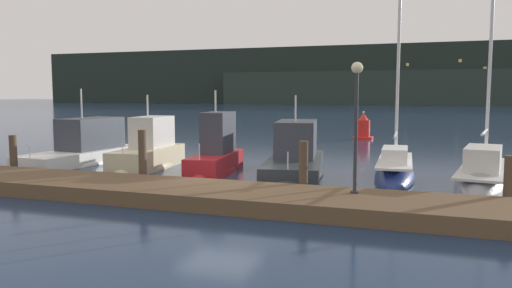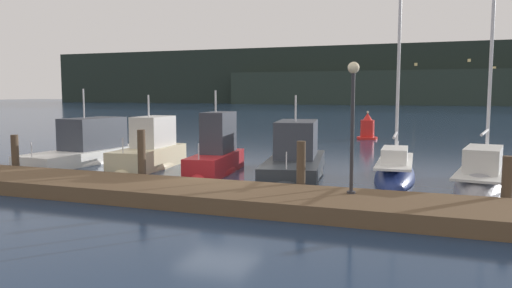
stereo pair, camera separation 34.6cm
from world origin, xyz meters
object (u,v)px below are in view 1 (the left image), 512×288
(motorboat_berth_1, at_px, (84,154))
(motorboat_berth_2, at_px, (149,159))
(motorboat_berth_3, at_px, (216,162))
(motorboat_berth_4, at_px, (295,164))
(sailboat_berth_6, at_px, (483,181))
(channel_buoy, at_px, (363,129))
(dock_lamppost, at_px, (356,105))
(sailboat_berth_5, at_px, (395,175))

(motorboat_berth_1, distance_m, motorboat_berth_2, 3.77)
(motorboat_berth_3, relative_size, motorboat_berth_4, 0.66)
(sailboat_berth_6, bearing_deg, motorboat_berth_4, 177.30)
(channel_buoy, bearing_deg, sailboat_berth_6, -69.19)
(motorboat_berth_1, relative_size, motorboat_berth_3, 1.51)
(motorboat_berth_1, height_order, sailboat_berth_6, sailboat_berth_6)
(channel_buoy, bearing_deg, motorboat_berth_3, -102.22)
(motorboat_berth_1, bearing_deg, motorboat_berth_2, -7.02)
(motorboat_berth_3, relative_size, dock_lamppost, 1.30)
(motorboat_berth_4, distance_m, dock_lamppost, 6.86)
(motorboat_berth_2, bearing_deg, dock_lamppost, -26.68)
(motorboat_berth_1, bearing_deg, dock_lamppost, -21.57)
(motorboat_berth_2, distance_m, sailboat_berth_5, 10.26)
(motorboat_berth_1, height_order, motorboat_berth_3, motorboat_berth_1)
(motorboat_berth_3, height_order, motorboat_berth_4, motorboat_berth_3)
(motorboat_berth_4, relative_size, channel_buoy, 3.64)
(motorboat_berth_4, xyz_separation_m, channel_buoy, (0.66, 16.19, 0.37))
(motorboat_berth_3, height_order, dock_lamppost, dock_lamppost)
(motorboat_berth_4, relative_size, sailboat_berth_5, 0.91)
(sailboat_berth_6, bearing_deg, sailboat_berth_5, 173.92)
(motorboat_berth_4, bearing_deg, motorboat_berth_1, -178.38)
(motorboat_berth_4, height_order, sailboat_berth_6, sailboat_berth_6)
(motorboat_berth_3, bearing_deg, sailboat_berth_6, 3.72)
(motorboat_berth_2, xyz_separation_m, motorboat_berth_4, (6.33, 0.75, -0.04))
(sailboat_berth_6, relative_size, channel_buoy, 4.66)
(motorboat_berth_2, height_order, sailboat_berth_5, sailboat_berth_5)
(motorboat_berth_2, bearing_deg, sailboat_berth_6, 1.81)
(sailboat_berth_5, xyz_separation_m, sailboat_berth_6, (3.04, -0.32, 0.00))
(sailboat_berth_5, bearing_deg, motorboat_berth_3, -172.02)
(motorboat_berth_3, relative_size, sailboat_berth_6, 0.51)
(motorboat_berth_3, bearing_deg, motorboat_berth_2, 175.96)
(motorboat_berth_4, distance_m, channel_buoy, 16.21)
(sailboat_berth_6, height_order, channel_buoy, sailboat_berth_6)
(motorboat_berth_4, bearing_deg, sailboat_berth_6, -2.70)
(sailboat_berth_6, height_order, dock_lamppost, sailboat_berth_6)
(sailboat_berth_6, distance_m, dock_lamppost, 6.99)
(motorboat_berth_3, bearing_deg, dock_lamppost, -36.12)
(motorboat_berth_2, bearing_deg, motorboat_berth_3, -4.04)
(dock_lamppost, bearing_deg, motorboat_berth_1, 158.43)
(motorboat_berth_1, relative_size, motorboat_berth_2, 1.41)
(motorboat_berth_1, distance_m, motorboat_berth_3, 7.06)
(motorboat_berth_3, xyz_separation_m, dock_lamppost, (6.23, -4.55, 2.45))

